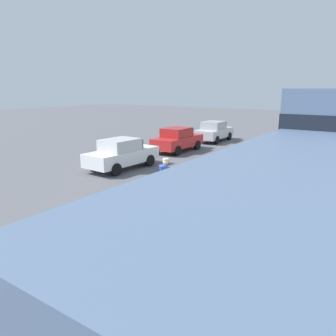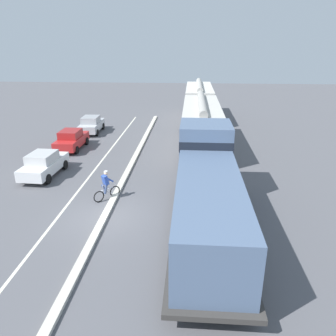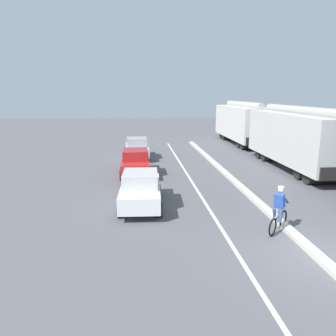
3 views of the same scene
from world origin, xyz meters
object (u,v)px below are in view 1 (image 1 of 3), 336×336
parked_car_red (177,139)px  locomotive (311,203)px  cyclist (165,182)px  parked_car_white (122,154)px  parked_car_silver (214,131)px

parked_car_red → locomotive: bearing=-47.0°
locomotive → cyclist: locomotive is taller
cyclist → locomotive: bearing=-23.3°
parked_car_white → cyclist: cyclist is taller
parked_car_red → cyclist: 10.52m
parked_car_silver → cyclist: (5.14, -14.52, 0.00)m
parked_car_silver → cyclist: cyclist is taller
cyclist → parked_car_red: bearing=119.8°
parked_car_white → cyclist: size_ratio=2.49×
parked_car_white → cyclist: (4.99, -3.21, 0.00)m
parked_car_red → cyclist: bearing=-60.2°
parked_car_silver → cyclist: 15.40m
parked_car_silver → locomotive: bearing=-57.9°
locomotive → parked_car_silver: 19.95m
parked_car_silver → parked_car_white: bearing=-89.3°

